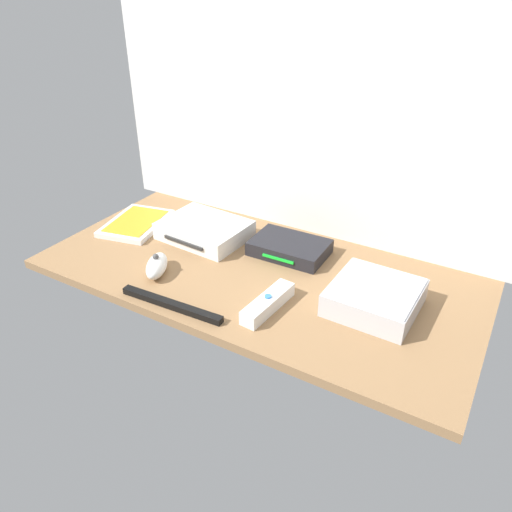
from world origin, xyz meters
The scene contains 9 objects.
ground_plane centered at (0.00, 0.00, -1.00)cm, with size 100.00×48.00×2.00cm, color #936D47.
back_wall centered at (0.00, 24.60, 32.00)cm, with size 110.00×1.20×64.00cm, color white.
game_console centered at (-19.56, 7.29, 2.20)cm, with size 21.94×17.48×4.40cm.
mini_computer centered at (27.84, 0.41, 2.64)cm, with size 17.35×17.35×5.30cm.
game_case centered at (-39.43, 3.43, 0.76)cm, with size 17.27×21.42×1.56cm.
network_router centered at (2.97, 10.96, 1.70)cm, with size 18.24×12.66×3.40cm.
remote_wand centered at (9.50, -11.40, 1.51)cm, with size 4.81×15.05×3.40cm.
remote_nunchuk centered at (-18.87, -12.22, 2.04)cm, with size 8.55×10.90×5.10cm.
sensor_bar centered at (-7.89, -20.83, 0.70)cm, with size 24.00×1.80×1.40cm, color black.
Camera 1 is at (48.38, -82.32, 60.28)cm, focal length 34.50 mm.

